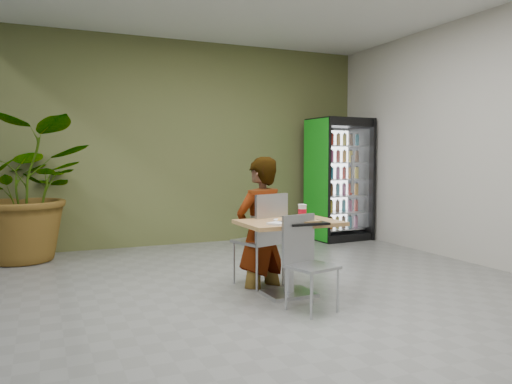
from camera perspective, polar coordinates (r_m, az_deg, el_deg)
ground at (r=4.90m, az=3.45°, el=-12.34°), size 7.00×7.00×0.00m
room_envelope at (r=4.70m, az=3.54°, el=6.70°), size 6.00×7.00×3.20m
dining_table at (r=4.97m, az=3.82°, el=-5.76°), size 0.97×0.69×0.75m
chair_far at (r=5.31m, az=1.03°, el=-4.61°), size 0.55×0.56×1.00m
chair_near at (r=4.55m, az=5.63°, el=-7.12°), size 0.46×0.46×0.86m
seated_woman at (r=5.35m, az=0.50°, el=-5.00°), size 0.71×0.57×1.68m
pizza_plate at (r=4.95m, az=3.30°, el=-3.11°), size 0.27×0.22×0.03m
soda_cup at (r=5.05m, az=5.32°, el=-2.30°), size 0.09×0.09×0.15m
napkin_stack at (r=4.66m, az=2.52°, el=-3.62°), size 0.21×0.21×0.02m
cafeteria_tray at (r=4.71m, az=5.61°, el=-3.54°), size 0.40×0.30×0.02m
beverage_fridge at (r=8.46m, az=9.49°, el=1.45°), size 0.97×0.77×2.02m
potted_plant at (r=7.24m, az=-24.70°, el=0.29°), size 2.06×1.90×1.91m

